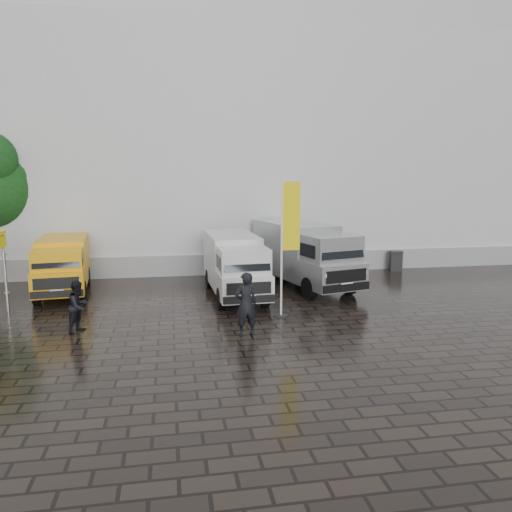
# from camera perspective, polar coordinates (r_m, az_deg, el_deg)

# --- Properties ---
(ground) EXTENTS (120.00, 120.00, 0.00)m
(ground) POSITION_cam_1_polar(r_m,az_deg,el_deg) (16.97, 0.21, -7.40)
(ground) COLOR black
(ground) RESTS_ON ground
(exhibition_hall) EXTENTS (44.00, 16.00, 12.00)m
(exhibition_hall) POSITION_cam_1_polar(r_m,az_deg,el_deg) (32.37, -1.27, 11.40)
(exhibition_hall) COLOR silver
(exhibition_hall) RESTS_ON ground
(hall_plinth) EXTENTS (44.00, 0.15, 1.00)m
(hall_plinth) POSITION_cam_1_polar(r_m,az_deg,el_deg) (24.82, 1.55, -0.78)
(hall_plinth) COLOR gray
(hall_plinth) RESTS_ON ground
(van_yellow) EXTENTS (2.36, 5.04, 2.25)m
(van_yellow) POSITION_cam_1_polar(r_m,az_deg,el_deg) (21.91, -21.23, -1.15)
(van_yellow) COLOR #F2A60C
(van_yellow) RESTS_ON ground
(van_white) EXTENTS (2.12, 5.70, 2.43)m
(van_white) POSITION_cam_1_polar(r_m,az_deg,el_deg) (20.06, -2.45, -1.18)
(van_white) COLOR silver
(van_white) RESTS_ON ground
(van_silver) EXTENTS (3.61, 6.63, 2.73)m
(van_silver) POSITION_cam_1_polar(r_m,az_deg,el_deg) (21.76, 5.59, 0.03)
(van_silver) COLOR #ADAFB2
(van_silver) RESTS_ON ground
(flagpole) EXTENTS (0.88, 0.50, 4.83)m
(flagpole) POSITION_cam_1_polar(r_m,az_deg,el_deg) (17.00, 3.55, 1.88)
(flagpole) COLOR black
(flagpole) RESTS_ON ground
(wheelie_bin) EXTENTS (0.76, 0.76, 1.01)m
(wheelie_bin) POSITION_cam_1_polar(r_m,az_deg,el_deg) (26.35, 15.72, -0.53)
(wheelie_bin) COLOR black
(wheelie_bin) RESTS_ON ground
(person_front) EXTENTS (0.79, 0.59, 1.98)m
(person_front) POSITION_cam_1_polar(r_m,az_deg,el_deg) (15.22, -1.17, -5.52)
(person_front) COLOR black
(person_front) RESTS_ON ground
(person_tent) EXTENTS (0.92, 0.99, 1.63)m
(person_tent) POSITION_cam_1_polar(r_m,az_deg,el_deg) (16.59, -19.60, -5.44)
(person_tent) COLOR black
(person_tent) RESTS_ON ground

